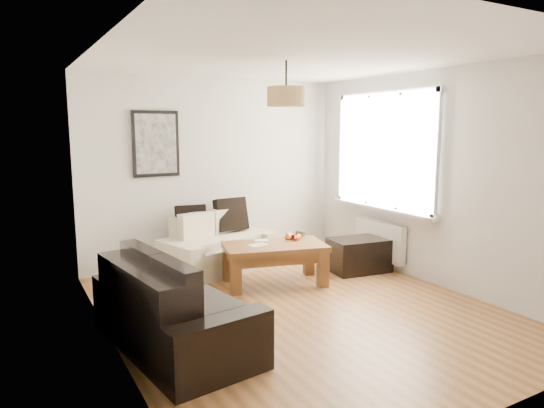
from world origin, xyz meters
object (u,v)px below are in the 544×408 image
sofa_leather (174,303)px  coffee_table (275,264)px  loveseat_cream (219,243)px  ottoman (359,255)px

sofa_leather → coffee_table: size_ratio=1.44×
loveseat_cream → sofa_leather: sofa_leather is taller
ottoman → sofa_leather: bearing=-161.4°
coffee_table → ottoman: bearing=-3.7°
loveseat_cream → ottoman: bearing=-46.9°
coffee_table → ottoman: size_ratio=1.58×
sofa_leather → coffee_table: (1.62, 1.05, -0.13)m
loveseat_cream → ottoman: 1.90m
loveseat_cream → ottoman: (1.62, -0.99, -0.15)m
sofa_leather → ottoman: size_ratio=2.29×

